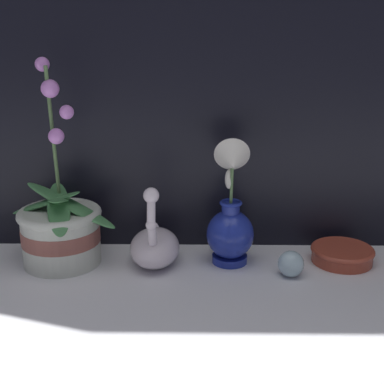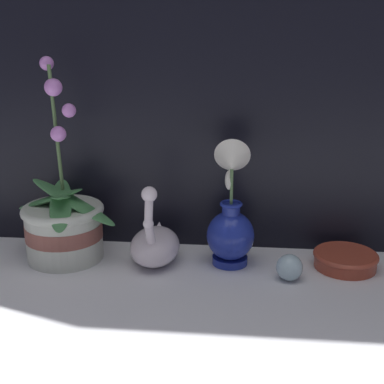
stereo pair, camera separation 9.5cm
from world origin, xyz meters
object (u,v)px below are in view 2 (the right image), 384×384
orchid_potted_plant (64,224)px  swan_figurine (155,243)px  glass_sphere (289,267)px  blue_vase (231,223)px  amber_dish (345,259)px

orchid_potted_plant → swan_figurine: bearing=-1.1°
swan_figurine → glass_sphere: swan_figurine is taller
swan_figurine → glass_sphere: bearing=-11.1°
orchid_potted_plant → swan_figurine: (0.21, -0.00, -0.04)m
orchid_potted_plant → swan_figurine: size_ratio=2.31×
orchid_potted_plant → blue_vase: orchid_potted_plant is taller
glass_sphere → amber_dish: (0.13, 0.07, -0.01)m
glass_sphere → blue_vase: bearing=153.2°
swan_figurine → amber_dish: 0.43m
swan_figurine → amber_dish: size_ratio=1.38×
amber_dish → swan_figurine: bearing=-177.9°
orchid_potted_plant → glass_sphere: size_ratio=8.06×
glass_sphere → amber_dish: glass_sphere is taller
orchid_potted_plant → blue_vase: 0.38m
blue_vase → amber_dish: bearing=2.2°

